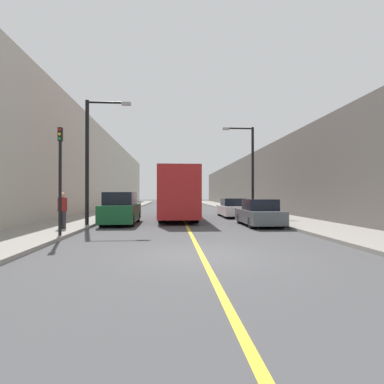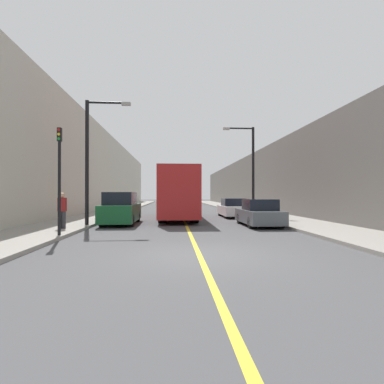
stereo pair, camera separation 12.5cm
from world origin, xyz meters
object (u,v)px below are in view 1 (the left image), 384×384
(bus, at_px, (177,193))
(parked_suv_left, at_px, (121,209))
(traffic_light, at_px, (60,177))
(pedestrian, at_px, (62,210))
(car_right_mid, at_px, (232,209))
(street_lamp_right, at_px, (250,165))
(street_lamp_left, at_px, (91,153))
(car_right_near, at_px, (259,214))

(bus, height_order, parked_suv_left, bus)
(traffic_light, bearing_deg, pedestrian, 107.43)
(bus, height_order, car_right_mid, bus)
(street_lamp_right, xyz_separation_m, traffic_light, (-10.57, -10.45, -1.58))
(bus, distance_m, street_lamp_left, 7.61)
(parked_suv_left, bearing_deg, traffic_light, -104.24)
(car_right_mid, height_order, street_lamp_right, street_lamp_right)
(traffic_light, height_order, pedestrian, traffic_light)
(bus, xyz_separation_m, street_lamp_left, (-4.80, -5.51, 2.15))
(car_right_near, xyz_separation_m, car_right_mid, (-0.14, 6.71, -0.01))
(car_right_near, distance_m, pedestrian, 10.39)
(bus, distance_m, car_right_mid, 4.72)
(bus, relative_size, car_right_mid, 2.37)
(bus, height_order, traffic_light, traffic_light)
(car_right_near, xyz_separation_m, pedestrian, (-10.21, -1.88, 0.36))
(parked_suv_left, xyz_separation_m, street_lamp_right, (9.10, 4.65, 3.20))
(street_lamp_right, distance_m, traffic_light, 14.95)
(street_lamp_right, bearing_deg, pedestrian, -144.71)
(traffic_light, bearing_deg, car_right_mid, 49.83)
(parked_suv_left, xyz_separation_m, car_right_mid, (7.83, 5.22, -0.22))
(parked_suv_left, distance_m, street_lamp_right, 10.71)
(bus, bearing_deg, parked_suv_left, -131.23)
(bus, bearing_deg, traffic_light, -116.82)
(bus, xyz_separation_m, street_lamp_right, (5.65, 0.71, 2.20))
(car_right_near, relative_size, street_lamp_right, 0.62)
(street_lamp_left, bearing_deg, traffic_light, -91.71)
(bus, bearing_deg, street_lamp_left, -131.07)
(street_lamp_left, relative_size, traffic_light, 1.56)
(bus, relative_size, street_lamp_right, 1.55)
(traffic_light, bearing_deg, parked_suv_left, 75.76)
(street_lamp_left, bearing_deg, pedestrian, -116.23)
(street_lamp_right, bearing_deg, parked_suv_left, -152.92)
(bus, distance_m, street_lamp_right, 6.10)
(street_lamp_right, height_order, pedestrian, street_lamp_right)
(bus, relative_size, parked_suv_left, 2.21)
(parked_suv_left, height_order, pedestrian, parked_suv_left)
(street_lamp_right, bearing_deg, street_lamp_left, -149.23)
(street_lamp_left, distance_m, traffic_light, 4.51)
(parked_suv_left, height_order, street_lamp_left, street_lamp_left)
(bus, bearing_deg, pedestrian, -127.88)
(bus, height_order, street_lamp_left, street_lamp_left)
(parked_suv_left, distance_m, car_right_mid, 9.42)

